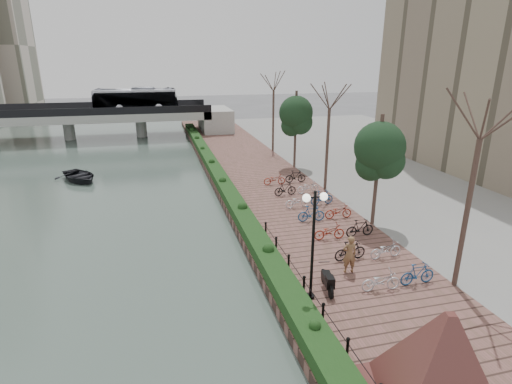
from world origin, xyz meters
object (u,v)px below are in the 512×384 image
object	(u,v)px
lamppost	(314,222)
boat	(79,176)
granite_monument	(443,363)
motorcycle	(327,279)
pedestrian	(349,254)

from	to	relation	value
lamppost	boat	bearing A→B (deg)	119.18
granite_monument	lamppost	bearing A→B (deg)	102.12
lamppost	boat	world-z (taller)	lamppost
motorcycle	boat	xyz separation A→B (m)	(-13.17, 21.63, -0.52)
lamppost	boat	distance (m)	25.41
motorcycle	pedestrian	bearing A→B (deg)	46.30
granite_monument	lamppost	world-z (taller)	lamppost
granite_monument	boat	world-z (taller)	granite_monument
lamppost	pedestrian	world-z (taller)	lamppost
granite_monument	boat	size ratio (longest dim) A/B	1.32
lamppost	granite_monument	bearing A→B (deg)	-77.88
lamppost	motorcycle	distance (m)	3.01
pedestrian	lamppost	bearing A→B (deg)	37.65
lamppost	pedestrian	bearing A→B (deg)	31.64
granite_monument	pedestrian	bearing A→B (deg)	81.38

